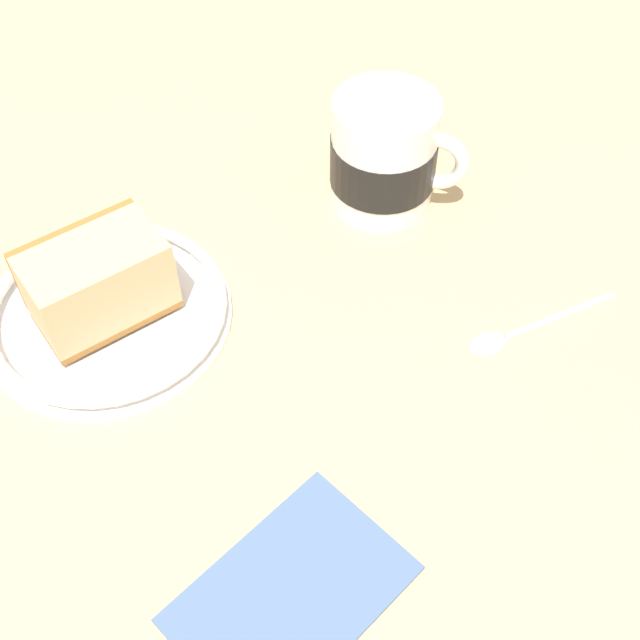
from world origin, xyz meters
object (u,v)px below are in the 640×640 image
at_px(teaspoon, 514,331).
at_px(folded_napkin, 291,593).
at_px(small_plate, 108,311).
at_px(cake_slice, 97,281).
at_px(tea_mug, 385,155).

xyz_separation_m(teaspoon, folded_napkin, (-0.24, -0.11, -0.00)).
bearing_deg(teaspoon, small_plate, 151.80).
height_order(small_plate, folded_napkin, small_plate).
height_order(cake_slice, tea_mug, tea_mug).
bearing_deg(folded_napkin, tea_mug, 53.01).
relative_size(tea_mug, folded_napkin, 0.75).
xyz_separation_m(small_plate, teaspoon, (0.27, -0.15, -0.01)).
bearing_deg(teaspoon, folded_napkin, -154.76).
distance_m(small_plate, teaspoon, 0.31).
xyz_separation_m(small_plate, folded_napkin, (0.04, -0.26, -0.01)).
bearing_deg(tea_mug, folded_napkin, -126.99).
bearing_deg(small_plate, cake_slice, 100.11).
bearing_deg(tea_mug, cake_slice, -173.70).
distance_m(cake_slice, teaspoon, 0.31).
distance_m(cake_slice, tea_mug, 0.26).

